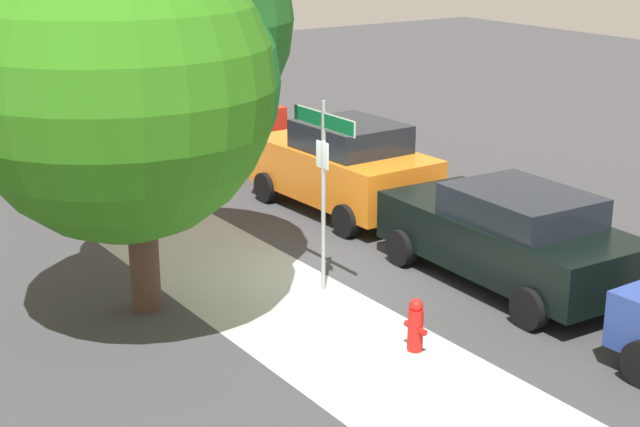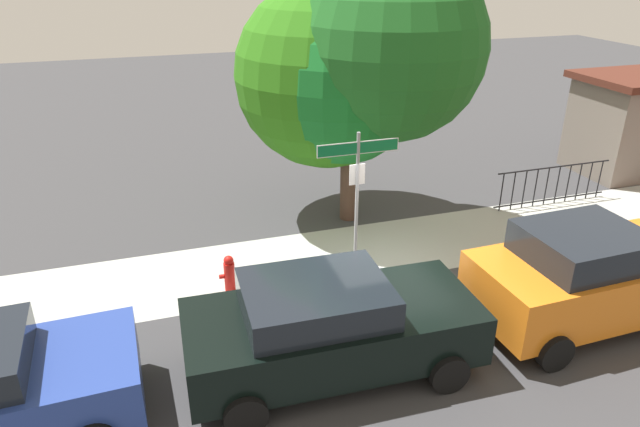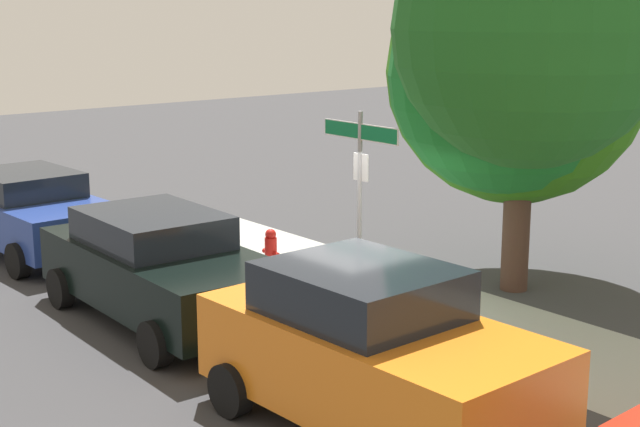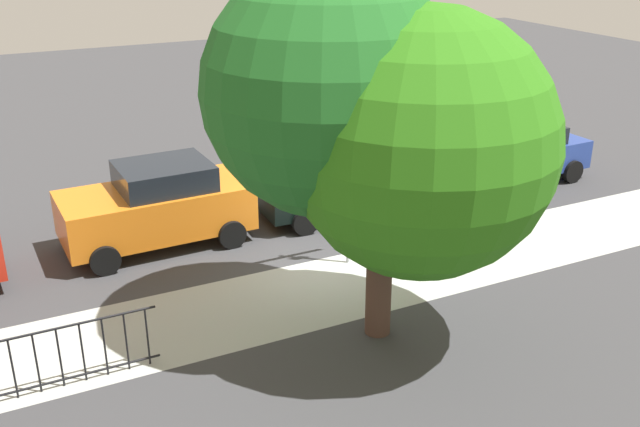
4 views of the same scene
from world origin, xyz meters
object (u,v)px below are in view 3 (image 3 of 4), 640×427
at_px(car_blue, 30,211).
at_px(car_orange, 373,351).
at_px(car_black, 160,266).
at_px(street_sign, 360,170).
at_px(fire_hydrant, 271,250).
at_px(shade_tree, 519,60).

relative_size(car_blue, car_orange, 1.05).
relative_size(car_blue, car_black, 0.94).
height_order(street_sign, fire_hydrant, street_sign).
bearing_deg(street_sign, car_orange, -39.53).
distance_m(street_sign, fire_hydrant, 3.19).
distance_m(shade_tree, car_orange, 6.63).
bearing_deg(car_blue, shade_tree, 33.31).
bearing_deg(fire_hydrant, car_black, -68.49).
bearing_deg(car_black, car_blue, -179.27).
distance_m(car_black, fire_hydrant, 3.13).
xyz_separation_m(shade_tree, car_black, (-2.30, -5.32, -2.97)).
xyz_separation_m(car_orange, fire_hydrant, (-5.96, 2.97, -0.56)).
bearing_deg(car_black, shade_tree, 68.43).
relative_size(car_blue, fire_hydrant, 5.63).
xyz_separation_m(shade_tree, fire_hydrant, (-3.43, -2.44, -3.44)).
bearing_deg(car_orange, street_sign, 138.87).
relative_size(street_sign, car_orange, 0.74).
bearing_deg(fire_hydrant, car_blue, -145.00).
height_order(car_black, fire_hydrant, car_black).
bearing_deg(street_sign, car_black, -118.66).
relative_size(shade_tree, car_orange, 1.53).
bearing_deg(car_blue, street_sign, 19.58).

